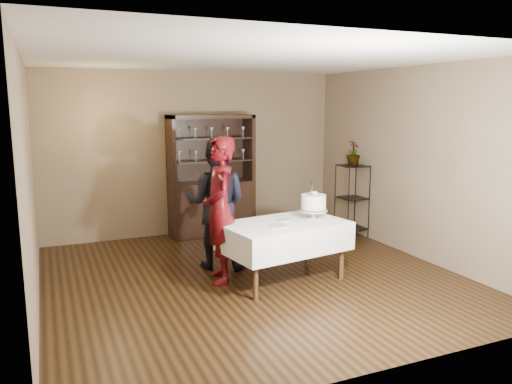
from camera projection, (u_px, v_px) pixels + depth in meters
floor at (253, 277)px, 6.34m from camera, size 5.00×5.00×0.00m
ceiling at (252, 59)px, 5.87m from camera, size 5.00×5.00×0.00m
back_wall at (195, 154)px, 8.37m from camera, size 5.00×0.02×2.70m
wall_left at (29, 185)px, 5.14m from camera, size 0.02×5.00×2.70m
wall_right at (415, 163)px, 7.08m from camera, size 0.02×5.00×2.70m
china_hutch at (212, 195)px, 8.34m from camera, size 1.40×0.48×2.00m
plant_etagere at (352, 198)px, 8.20m from camera, size 0.42×0.42×1.20m
cake_table at (284, 236)px, 6.13m from camera, size 1.62×1.14×0.74m
woman at (220, 210)px, 6.07m from camera, size 0.53×0.72×1.80m
man at (217, 203)px, 6.61m from camera, size 1.06×1.00×1.74m
cake at (313, 204)px, 6.27m from camera, size 0.36×0.36×0.48m
plate_near at (278, 226)px, 5.89m from camera, size 0.25×0.25×0.01m
plate_far at (285, 220)px, 6.19m from camera, size 0.20×0.20×0.01m
potted_plant at (354, 153)px, 8.07m from camera, size 0.32×0.32×0.40m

